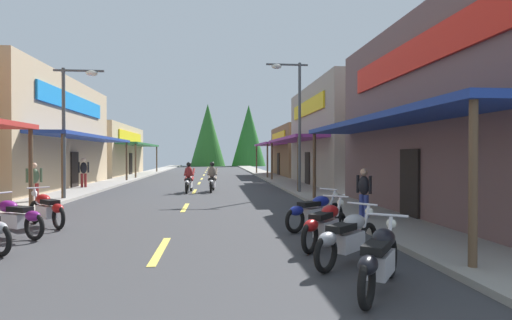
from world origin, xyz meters
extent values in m
cube|color=#38383A|center=(0.00, 28.16, -0.05)|extent=(9.62, 86.32, 0.10)
cube|color=#9E9991|center=(-5.83, 28.16, 0.06)|extent=(2.04, 86.32, 0.12)
cube|color=gray|center=(5.83, 28.16, 0.06)|extent=(2.04, 86.32, 0.12)
cube|color=#E0C64C|center=(0.00, 7.69, 0.01)|extent=(0.16, 2.40, 0.01)
cube|color=#E0C64C|center=(0.00, 14.32, 0.01)|extent=(0.16, 2.40, 0.01)
cube|color=#E0C64C|center=(0.00, 20.89, 0.01)|extent=(0.16, 2.40, 0.01)
cube|color=#E0C64C|center=(0.00, 27.00, 0.01)|extent=(0.16, 2.40, 0.01)
cube|color=#E0C64C|center=(0.00, 32.12, 0.01)|extent=(0.16, 2.40, 0.01)
cube|color=#E0C64C|center=(0.00, 38.12, 0.01)|extent=(0.16, 2.40, 0.01)
cube|color=#E0C64C|center=(0.00, 44.40, 0.01)|extent=(0.16, 2.40, 0.01)
cube|color=#E0C64C|center=(0.00, 50.13, 0.01)|extent=(0.16, 2.40, 0.01)
cube|color=#E0C64C|center=(0.00, 55.63, 0.01)|extent=(0.16, 2.40, 0.01)
cube|color=#E0C64C|center=(0.00, 62.47, 0.01)|extent=(0.16, 2.40, 0.01)
cylinder|color=brown|center=(-5.24, 14.07, 1.41)|extent=(0.14, 0.14, 2.82)
cube|color=navy|center=(-5.94, 23.06, 2.90)|extent=(1.80, 12.50, 0.16)
cylinder|color=brown|center=(-5.24, 17.01, 1.41)|extent=(0.14, 0.14, 2.82)
cylinder|color=brown|center=(-5.24, 29.11, 1.41)|extent=(0.14, 0.14, 2.82)
cube|color=#197FCC|center=(-6.78, 23.06, 4.85)|extent=(0.10, 9.73, 0.90)
cube|color=black|center=(-6.80, 23.06, 1.05)|extent=(0.08, 1.10, 2.10)
cube|color=tan|center=(-10.52, 38.17, 2.32)|extent=(7.34, 13.37, 4.65)
cube|color=#236033|center=(-5.94, 38.17, 2.90)|extent=(1.80, 12.03, 0.16)
cylinder|color=brown|center=(-5.24, 32.36, 1.41)|extent=(0.14, 0.14, 2.82)
cylinder|color=brown|center=(-5.24, 43.99, 1.41)|extent=(0.14, 0.14, 2.82)
cube|color=yellow|center=(-6.78, 38.17, 3.62)|extent=(0.10, 9.36, 0.90)
cube|color=black|center=(-6.80, 38.17, 1.05)|extent=(0.08, 1.10, 2.10)
cube|color=navy|center=(5.94, 10.80, 2.90)|extent=(1.80, 10.88, 0.16)
cylinder|color=brown|center=(5.24, 5.56, 1.41)|extent=(0.14, 0.14, 2.82)
cylinder|color=brown|center=(5.24, 16.04, 1.41)|extent=(0.14, 0.14, 2.82)
cube|color=red|center=(6.78, 10.80, 4.82)|extent=(0.10, 8.46, 0.90)
cube|color=black|center=(6.80, 10.80, 1.05)|extent=(0.08, 1.10, 2.10)
cube|color=gray|center=(10.24, 24.08, 3.12)|extent=(6.78, 11.15, 6.24)
cube|color=#8C338C|center=(5.94, 24.08, 2.90)|extent=(1.80, 10.03, 0.16)
cylinder|color=brown|center=(5.24, 19.27, 1.41)|extent=(0.14, 0.14, 2.82)
cylinder|color=brown|center=(5.24, 28.90, 1.41)|extent=(0.14, 0.14, 2.82)
cube|color=yellow|center=(6.78, 24.08, 4.86)|extent=(0.10, 7.80, 0.90)
cube|color=black|center=(6.80, 24.08, 1.05)|extent=(0.08, 1.10, 2.10)
cube|color=brown|center=(10.43, 35.72, 2.26)|extent=(7.18, 9.96, 4.51)
cube|color=#8C338C|center=(5.94, 35.72, 2.90)|extent=(1.80, 8.97, 0.16)
cylinder|color=brown|center=(5.24, 31.44, 1.41)|extent=(0.14, 0.14, 2.82)
cylinder|color=brown|center=(5.24, 40.00, 1.41)|extent=(0.14, 0.14, 2.82)
cube|color=yellow|center=(6.78, 35.72, 3.52)|extent=(0.10, 6.97, 0.90)
cube|color=black|center=(6.80, 35.72, 1.05)|extent=(0.08, 1.10, 2.10)
cylinder|color=#474C51|center=(-5.21, 17.01, 2.78)|extent=(0.14, 0.14, 5.56)
cylinder|color=#474C51|center=(-4.58, 17.01, 5.46)|extent=(2.05, 0.10, 0.10)
ellipsoid|color=silver|center=(-4.06, 17.01, 5.36)|extent=(0.50, 0.30, 0.24)
cylinder|color=#474C51|center=(5.21, 18.87, 3.22)|extent=(0.14, 0.14, 6.43)
cylinder|color=#474C51|center=(4.58, 18.87, 6.33)|extent=(2.05, 0.10, 0.10)
ellipsoid|color=silver|center=(4.06, 18.87, 6.23)|extent=(0.50, 0.30, 0.24)
torus|color=black|center=(3.84, 5.51, 0.32)|extent=(0.45, 0.58, 0.64)
torus|color=black|center=(2.98, 4.28, 0.32)|extent=(0.45, 0.58, 0.64)
cube|color=silver|center=(3.41, 4.90, 0.40)|extent=(0.63, 0.73, 0.32)
ellipsoid|color=black|center=(3.53, 5.06, 0.72)|extent=(0.58, 0.64, 0.28)
cube|color=black|center=(3.27, 4.69, 0.68)|extent=(0.57, 0.65, 0.12)
ellipsoid|color=black|center=(3.01, 4.32, 0.55)|extent=(0.45, 0.50, 0.24)
cylinder|color=silver|center=(3.77, 5.40, 0.65)|extent=(0.26, 0.34, 0.71)
cylinder|color=silver|center=(3.70, 5.31, 1.02)|extent=(0.51, 0.38, 0.04)
sphere|color=white|center=(3.86, 5.53, 0.85)|extent=(0.16, 0.16, 0.16)
torus|color=black|center=(4.01, 6.86, 0.32)|extent=(0.54, 0.50, 0.64)
torus|color=black|center=(2.90, 5.85, 0.32)|extent=(0.54, 0.50, 0.64)
cube|color=silver|center=(3.45, 6.35, 0.40)|extent=(0.71, 0.68, 0.32)
ellipsoid|color=#99999E|center=(3.60, 6.49, 0.72)|extent=(0.63, 0.61, 0.28)
cube|color=black|center=(3.27, 6.18, 0.68)|extent=(0.63, 0.61, 0.12)
ellipsoid|color=#99999E|center=(2.93, 5.88, 0.55)|extent=(0.49, 0.47, 0.24)
cylinder|color=silver|center=(3.91, 6.77, 0.65)|extent=(0.32, 0.29, 0.71)
cylinder|color=silver|center=(3.82, 6.69, 1.02)|extent=(0.43, 0.47, 0.04)
sphere|color=white|center=(4.03, 6.88, 0.85)|extent=(0.16, 0.16, 0.16)
torus|color=black|center=(3.90, 8.27, 0.32)|extent=(0.49, 0.55, 0.64)
torus|color=black|center=(2.94, 7.12, 0.32)|extent=(0.49, 0.55, 0.64)
cube|color=silver|center=(3.42, 7.70, 0.40)|extent=(0.66, 0.72, 0.32)
ellipsoid|color=#A51414|center=(3.55, 7.85, 0.72)|extent=(0.61, 0.63, 0.28)
cube|color=black|center=(3.26, 7.51, 0.68)|extent=(0.60, 0.64, 0.12)
ellipsoid|color=#A51414|center=(2.97, 7.16, 0.55)|extent=(0.47, 0.49, 0.24)
cylinder|color=silver|center=(3.82, 8.17, 0.65)|extent=(0.28, 0.32, 0.71)
cylinder|color=silver|center=(3.74, 8.08, 1.02)|extent=(0.49, 0.42, 0.04)
sphere|color=white|center=(3.92, 8.30, 0.85)|extent=(0.16, 0.16, 0.16)
torus|color=black|center=(4.31, 10.04, 0.32)|extent=(0.59, 0.44, 0.64)
torus|color=black|center=(3.06, 9.21, 0.32)|extent=(0.59, 0.44, 0.64)
cube|color=silver|center=(3.68, 9.62, 0.40)|extent=(0.74, 0.62, 0.32)
ellipsoid|color=navy|center=(3.85, 9.73, 0.72)|extent=(0.64, 0.58, 0.28)
cube|color=black|center=(3.47, 9.48, 0.68)|extent=(0.65, 0.56, 0.12)
ellipsoid|color=navy|center=(3.10, 9.24, 0.55)|extent=(0.50, 0.44, 0.24)
cylinder|color=silver|center=(4.20, 9.96, 0.65)|extent=(0.34, 0.26, 0.71)
cylinder|color=silver|center=(4.10, 9.90, 1.02)|extent=(0.36, 0.52, 0.04)
sphere|color=white|center=(4.33, 10.05, 0.85)|extent=(0.16, 0.16, 0.16)
torus|color=black|center=(-2.94, 7.49, 0.32)|extent=(0.60, 0.42, 0.64)
torus|color=black|center=(-2.96, 8.96, 0.32)|extent=(0.60, 0.42, 0.64)
cube|color=silver|center=(-3.60, 9.35, 0.40)|extent=(0.74, 0.61, 0.32)
ellipsoid|color=#721972|center=(-3.77, 9.46, 0.72)|extent=(0.64, 0.57, 0.28)
cube|color=black|center=(-3.38, 9.22, 0.68)|extent=(0.66, 0.55, 0.12)
ellipsoid|color=#721972|center=(-3.00, 8.98, 0.55)|extent=(0.50, 0.44, 0.24)
cylinder|color=silver|center=(-4.02, 9.61, 1.02)|extent=(0.35, 0.53, 0.04)
torus|color=black|center=(-3.96, 11.35, 0.32)|extent=(0.52, 0.53, 0.64)
torus|color=black|center=(-2.92, 10.27, 0.32)|extent=(0.52, 0.53, 0.64)
cube|color=silver|center=(-3.44, 10.81, 0.40)|extent=(0.69, 0.70, 0.32)
ellipsoid|color=#A51414|center=(-3.58, 10.95, 0.72)|extent=(0.62, 0.63, 0.28)
cube|color=black|center=(-3.27, 10.63, 0.68)|extent=(0.62, 0.63, 0.12)
ellipsoid|color=#A51414|center=(-2.96, 10.31, 0.55)|extent=(0.48, 0.48, 0.24)
cylinder|color=silver|center=(-3.87, 11.26, 0.65)|extent=(0.30, 0.31, 0.71)
cylinder|color=silver|center=(-3.79, 11.17, 1.02)|extent=(0.46, 0.45, 0.04)
sphere|color=white|center=(-3.98, 11.37, 0.85)|extent=(0.16, 0.16, 0.16)
torus|color=black|center=(-0.18, 21.10, 0.32)|extent=(0.15, 0.65, 0.64)
torus|color=black|center=(-0.31, 19.61, 0.32)|extent=(0.15, 0.65, 0.64)
cube|color=silver|center=(-0.24, 20.35, 0.40)|extent=(0.34, 0.72, 0.32)
ellipsoid|color=#99999E|center=(-0.23, 20.55, 0.72)|extent=(0.37, 0.58, 0.28)
cube|color=black|center=(-0.26, 20.11, 0.68)|extent=(0.33, 0.62, 0.12)
ellipsoid|color=#99999E|center=(-0.30, 19.66, 0.55)|extent=(0.28, 0.46, 0.24)
cylinder|color=silver|center=(-0.19, 20.97, 0.65)|extent=(0.09, 0.38, 0.71)
cylinder|color=silver|center=(-0.20, 20.85, 1.02)|extent=(0.60, 0.09, 0.04)
sphere|color=white|center=(-0.18, 21.13, 0.85)|extent=(0.16, 0.16, 0.16)
ellipsoid|color=maroon|center=(-0.26, 20.21, 1.05)|extent=(0.41, 0.41, 0.64)
sphere|color=black|center=(-0.25, 20.25, 1.45)|extent=(0.24, 0.24, 0.24)
cylinder|color=maroon|center=(-0.40, 20.39, 0.70)|extent=(0.18, 0.43, 0.24)
cylinder|color=maroon|center=(-0.44, 20.52, 1.05)|extent=(0.14, 0.51, 0.40)
cylinder|color=maroon|center=(-0.08, 20.36, 0.70)|extent=(0.18, 0.43, 0.24)
cylinder|color=maroon|center=(-0.02, 20.49, 1.05)|extent=(0.14, 0.51, 0.40)
torus|color=black|center=(1.00, 21.40, 0.32)|extent=(0.15, 0.65, 0.64)
torus|color=black|center=(0.88, 19.90, 0.32)|extent=(0.15, 0.65, 0.64)
cube|color=silver|center=(0.94, 20.65, 0.40)|extent=(0.33, 0.72, 0.32)
ellipsoid|color=#99999E|center=(0.96, 20.85, 0.72)|extent=(0.36, 0.58, 0.28)
cube|color=black|center=(0.92, 20.40, 0.68)|extent=(0.32, 0.62, 0.12)
ellipsoid|color=#99999E|center=(0.89, 19.95, 0.55)|extent=(0.27, 0.46, 0.24)
cylinder|color=silver|center=(0.99, 21.27, 0.65)|extent=(0.09, 0.37, 0.71)
cylinder|color=silver|center=(0.98, 21.15, 1.02)|extent=(0.60, 0.09, 0.04)
sphere|color=white|center=(1.00, 21.43, 0.85)|extent=(0.16, 0.16, 0.16)
ellipsoid|color=#726659|center=(0.93, 20.50, 1.05)|extent=(0.41, 0.41, 0.64)
sphere|color=black|center=(0.93, 20.55, 1.45)|extent=(0.24, 0.24, 0.24)
cylinder|color=#726659|center=(0.78, 20.68, 0.70)|extent=(0.17, 0.43, 0.24)
cylinder|color=#726659|center=(0.74, 20.82, 1.05)|extent=(0.14, 0.51, 0.40)
cylinder|color=#726659|center=(1.10, 20.66, 0.70)|extent=(0.17, 0.43, 0.24)
cylinder|color=#726659|center=(1.16, 20.78, 1.05)|extent=(0.14, 0.51, 0.40)
cylinder|color=maroon|center=(-5.99, 15.82, 0.41)|extent=(0.14, 0.14, 0.82)
cylinder|color=maroon|center=(-5.83, 15.90, 0.41)|extent=(0.14, 0.14, 0.82)
ellipsoid|color=#3F593F|center=(-5.91, 15.86, 1.11)|extent=(0.44, 0.40, 0.58)
cylinder|color=#3F593F|center=(-6.12, 15.75, 1.14)|extent=(0.09, 0.09, 0.55)
cylinder|color=#3F593F|center=(-5.70, 15.97, 1.14)|extent=(0.09, 0.09, 0.55)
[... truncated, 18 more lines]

